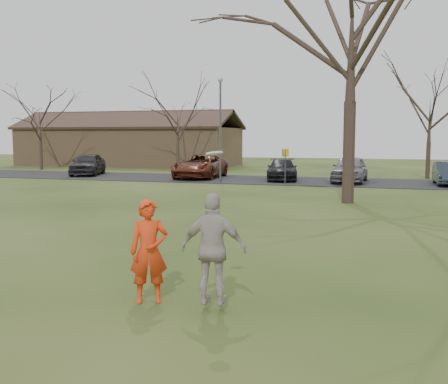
{
  "coord_description": "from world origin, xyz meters",
  "views": [
    {
      "loc": [
        3.67,
        -7.75,
        2.8
      ],
      "look_at": [
        0.0,
        4.0,
        1.5
      ],
      "focal_mm": 42.85,
      "sensor_mm": 36.0,
      "label": 1
    }
  ],
  "objects_px": {
    "car_3": "(282,170)",
    "lamp_post": "(220,116)",
    "car_2": "(200,166)",
    "catching_play": "(214,249)",
    "car_0": "(88,164)",
    "player_defender": "(149,251)",
    "building": "(129,145)",
    "car_4": "(350,169)",
    "car_5": "(448,173)",
    "big_tree": "(352,32)"
  },
  "relations": [
    {
      "from": "player_defender",
      "to": "car_2",
      "type": "bearing_deg",
      "value": 81.3
    },
    {
      "from": "car_2",
      "to": "catching_play",
      "type": "bearing_deg",
      "value": -72.68
    },
    {
      "from": "catching_play",
      "to": "big_tree",
      "type": "distance_m",
      "value": 16.08
    },
    {
      "from": "building",
      "to": "lamp_post",
      "type": "distance_m",
      "value": 20.99
    },
    {
      "from": "player_defender",
      "to": "big_tree",
      "type": "relative_size",
      "value": 0.12
    },
    {
      "from": "car_5",
      "to": "catching_play",
      "type": "distance_m",
      "value": 25.22
    },
    {
      "from": "player_defender",
      "to": "lamp_post",
      "type": "xyz_separation_m",
      "value": [
        -5.85,
        22.24,
        3.1
      ]
    },
    {
      "from": "car_5",
      "to": "catching_play",
      "type": "height_order",
      "value": "catching_play"
    },
    {
      "from": "car_5",
      "to": "lamp_post",
      "type": "xyz_separation_m",
      "value": [
        -12.79,
        -2.15,
        3.28
      ]
    },
    {
      "from": "building",
      "to": "player_defender",
      "type": "bearing_deg",
      "value": -62.26
    },
    {
      "from": "catching_play",
      "to": "car_0",
      "type": "bearing_deg",
      "value": 125.16
    },
    {
      "from": "car_3",
      "to": "lamp_post",
      "type": "distance_m",
      "value": 5.33
    },
    {
      "from": "car_3",
      "to": "lamp_post",
      "type": "relative_size",
      "value": 0.72
    },
    {
      "from": "car_0",
      "to": "building",
      "type": "distance_m",
      "value": 13.11
    },
    {
      "from": "car_2",
      "to": "lamp_post",
      "type": "relative_size",
      "value": 0.9
    },
    {
      "from": "catching_play",
      "to": "car_5",
      "type": "bearing_deg",
      "value": 76.83
    },
    {
      "from": "player_defender",
      "to": "lamp_post",
      "type": "bearing_deg",
      "value": 78.0
    },
    {
      "from": "lamp_post",
      "to": "catching_play",
      "type": "bearing_deg",
      "value": -72.54
    },
    {
      "from": "car_2",
      "to": "car_3",
      "type": "xyz_separation_m",
      "value": [
        5.48,
        -0.05,
        -0.13
      ]
    },
    {
      "from": "catching_play",
      "to": "building",
      "type": "relative_size",
      "value": 0.12
    },
    {
      "from": "car_3",
      "to": "building",
      "type": "bearing_deg",
      "value": 132.56
    },
    {
      "from": "car_0",
      "to": "catching_play",
      "type": "height_order",
      "value": "catching_play"
    },
    {
      "from": "building",
      "to": "car_0",
      "type": "bearing_deg",
      "value": -75.57
    },
    {
      "from": "car_2",
      "to": "car_3",
      "type": "bearing_deg",
      "value": -3.54
    },
    {
      "from": "car_4",
      "to": "car_3",
      "type": "bearing_deg",
      "value": 178.56
    },
    {
      "from": "car_3",
      "to": "car_2",
      "type": "bearing_deg",
      "value": 168.66
    },
    {
      "from": "car_2",
      "to": "catching_play",
      "type": "xyz_separation_m",
      "value": [
        9.34,
        -25.18,
        0.21
      ]
    },
    {
      "from": "car_4",
      "to": "catching_play",
      "type": "distance_m",
      "value": 24.85
    },
    {
      "from": "car_2",
      "to": "car_5",
      "type": "bearing_deg",
      "value": -5.43
    },
    {
      "from": "lamp_post",
      "to": "building",
      "type": "bearing_deg",
      "value": 132.09
    },
    {
      "from": "car_2",
      "to": "big_tree",
      "type": "xyz_separation_m",
      "value": [
        10.3,
        -10.28,
        6.18
      ]
    },
    {
      "from": "player_defender",
      "to": "car_3",
      "type": "bearing_deg",
      "value": 69.35
    },
    {
      "from": "player_defender",
      "to": "car_2",
      "type": "relative_size",
      "value": 0.31
    },
    {
      "from": "big_tree",
      "to": "car_3",
      "type": "bearing_deg",
      "value": 115.19
    },
    {
      "from": "player_defender",
      "to": "car_4",
      "type": "relative_size",
      "value": 0.38
    },
    {
      "from": "car_3",
      "to": "big_tree",
      "type": "distance_m",
      "value": 12.95
    },
    {
      "from": "car_0",
      "to": "car_4",
      "type": "height_order",
      "value": "car_4"
    },
    {
      "from": "car_5",
      "to": "catching_play",
      "type": "xyz_separation_m",
      "value": [
        -5.74,
        -24.55,
        0.34
      ]
    },
    {
      "from": "player_defender",
      "to": "car_0",
      "type": "distance_m",
      "value": 30.08
    },
    {
      "from": "catching_play",
      "to": "lamp_post",
      "type": "height_order",
      "value": "lamp_post"
    },
    {
      "from": "player_defender",
      "to": "car_2",
      "type": "distance_m",
      "value": 26.31
    },
    {
      "from": "car_5",
      "to": "lamp_post",
      "type": "distance_m",
      "value": 13.38
    },
    {
      "from": "player_defender",
      "to": "car_5",
      "type": "bearing_deg",
      "value": 47.38
    },
    {
      "from": "player_defender",
      "to": "car_3",
      "type": "xyz_separation_m",
      "value": [
        -2.66,
        24.97,
        -0.18
      ]
    },
    {
      "from": "car_4",
      "to": "car_2",
      "type": "bearing_deg",
      "value": -179.52
    },
    {
      "from": "car_3",
      "to": "big_tree",
      "type": "bearing_deg",
      "value": -75.64
    },
    {
      "from": "car_2",
      "to": "car_4",
      "type": "height_order",
      "value": "car_4"
    },
    {
      "from": "player_defender",
      "to": "car_4",
      "type": "xyz_separation_m",
      "value": [
        1.5,
        24.68,
        -0.05
      ]
    },
    {
      "from": "car_0",
      "to": "building",
      "type": "xyz_separation_m",
      "value": [
        -3.26,
        12.65,
        1.11
      ]
    },
    {
      "from": "car_0",
      "to": "lamp_post",
      "type": "distance_m",
      "value": 11.55
    }
  ]
}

